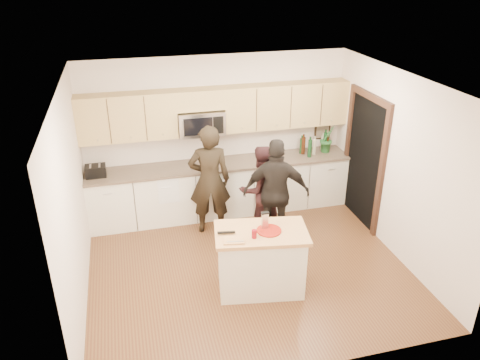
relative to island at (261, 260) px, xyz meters
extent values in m
plane|color=brown|center=(-0.04, 0.52, -0.45)|extent=(4.50, 4.50, 0.00)
cube|color=beige|center=(-0.04, 2.52, 0.90)|extent=(4.50, 0.02, 2.70)
cube|color=beige|center=(-0.04, -1.48, 0.90)|extent=(4.50, 0.02, 2.70)
cube|color=beige|center=(-2.29, 0.52, 0.90)|extent=(0.02, 4.00, 2.70)
cube|color=beige|center=(2.21, 0.52, 0.90)|extent=(0.02, 4.00, 2.70)
cube|color=white|center=(-0.04, 0.52, 2.25)|extent=(4.50, 4.00, 0.02)
cube|color=white|center=(-0.04, 2.21, 0.00)|extent=(4.50, 0.62, 0.90)
cube|color=#77624F|center=(-0.04, 2.20, 0.47)|extent=(4.50, 0.66, 0.04)
cube|color=tan|center=(-1.51, 2.36, 1.37)|extent=(1.55, 0.33, 0.75)
cube|color=tan|center=(1.13, 2.36, 1.37)|extent=(2.17, 0.33, 0.75)
cube|color=tan|center=(-0.35, 2.36, 1.58)|extent=(0.78, 0.33, 0.33)
cube|color=silver|center=(-0.35, 2.32, 1.20)|extent=(0.76, 0.40, 0.40)
cube|color=black|center=(-0.43, 2.12, 1.20)|extent=(0.47, 0.01, 0.29)
cube|color=black|center=(-0.10, 2.12, 1.20)|extent=(0.17, 0.01, 0.29)
cube|color=black|center=(2.20, 1.42, 0.60)|extent=(0.02, 1.05, 2.10)
cube|color=#311D13|center=(2.18, 0.85, 0.60)|extent=(0.06, 0.10, 2.10)
cube|color=#311D13|center=(2.18, 2.00, 0.60)|extent=(0.06, 0.10, 2.10)
cube|color=#311D13|center=(2.18, 1.42, 1.70)|extent=(0.06, 1.25, 0.10)
cube|color=black|center=(1.91, 2.51, 0.83)|extent=(0.30, 0.03, 0.38)
cube|color=tan|center=(1.91, 2.49, 0.83)|extent=(0.24, 0.00, 0.32)
cube|color=white|center=(-0.99, 1.90, 0.25)|extent=(0.34, 0.01, 0.48)
cube|color=white|center=(-0.99, 2.19, 0.48)|extent=(0.34, 0.60, 0.01)
cube|color=white|center=(0.00, 0.00, -0.03)|extent=(1.19, 0.82, 0.85)
cube|color=tan|center=(0.00, 0.00, 0.42)|extent=(1.30, 0.89, 0.05)
cylinder|color=maroon|center=(0.10, -0.02, 0.45)|extent=(0.33, 0.33, 0.02)
cube|color=silver|center=(0.06, 0.05, 0.57)|extent=(0.08, 0.05, 0.21)
cube|color=black|center=(0.06, 0.05, 0.68)|extent=(0.10, 0.06, 0.02)
cylinder|color=maroon|center=(-0.13, -0.13, 0.50)|extent=(0.07, 0.07, 0.11)
cube|color=tan|center=(-0.40, -0.13, 0.46)|extent=(0.29, 0.23, 0.02)
cube|color=black|center=(-0.45, 0.04, 0.48)|extent=(0.23, 0.07, 0.02)
cube|color=silver|center=(-0.39, -0.19, 0.47)|extent=(0.21, 0.05, 0.01)
cube|color=black|center=(-2.09, 2.19, 0.58)|extent=(0.32, 0.23, 0.18)
cube|color=silver|center=(-2.16, 2.19, 0.67)|extent=(0.03, 0.17, 0.00)
cube|color=silver|center=(-2.02, 2.19, 0.67)|extent=(0.03, 0.17, 0.00)
cylinder|color=black|center=(1.43, 2.28, 0.65)|extent=(0.07, 0.07, 0.34)
cylinder|color=#351709|center=(1.45, 2.26, 0.67)|extent=(0.07, 0.07, 0.36)
cylinder|color=#BAB692|center=(1.63, 2.19, 0.65)|extent=(0.06, 0.06, 0.34)
cylinder|color=black|center=(1.86, 2.25, 0.69)|extent=(0.07, 0.07, 0.41)
cylinder|color=#351709|center=(1.90, 2.26, 0.64)|extent=(0.06, 0.06, 0.31)
cylinder|color=#BAB692|center=(1.88, 2.37, 0.64)|extent=(0.08, 0.08, 0.31)
cylinder|color=black|center=(1.51, 2.09, 0.67)|extent=(0.07, 0.07, 0.37)
imported|color=#2C6E31|center=(1.90, 2.24, 0.73)|extent=(0.33, 0.30, 0.49)
imported|color=black|center=(-0.36, 1.65, 0.46)|extent=(0.72, 0.52, 1.82)
imported|color=#32191B|center=(0.43, 1.47, 0.28)|extent=(0.80, 0.68, 1.48)
imported|color=black|center=(0.56, 1.08, 0.40)|extent=(1.08, 0.69, 1.72)
camera|label=1|loc=(-1.55, -4.93, 3.63)|focal=35.00mm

